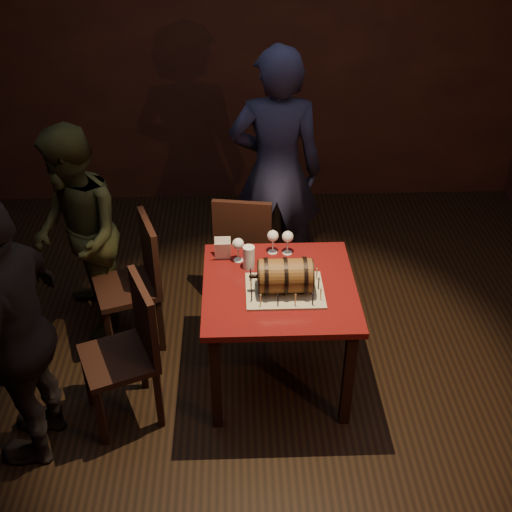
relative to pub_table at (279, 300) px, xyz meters
name	(u,v)px	position (x,y,z in m)	size (l,w,h in m)	color
room_shell	(260,191)	(-0.12, -0.04, 0.76)	(5.04, 5.04, 2.80)	black
pub_table	(279,300)	(0.00, 0.00, 0.00)	(0.90, 0.90, 0.75)	#490C0E
cake_board	(285,291)	(0.03, -0.06, 0.12)	(0.45, 0.35, 0.01)	#A19A81
barrel_cake	(285,276)	(0.03, -0.06, 0.22)	(0.37, 0.21, 0.21)	brown
birthday_candles	(285,284)	(0.03, -0.06, 0.16)	(0.40, 0.30, 0.09)	#FAE395
wine_glass_left	(238,245)	(-0.24, 0.26, 0.23)	(0.07, 0.07, 0.16)	silver
wine_glass_mid	(273,237)	(-0.02, 0.34, 0.23)	(0.07, 0.07, 0.16)	silver
wine_glass_right	(288,238)	(0.07, 0.33, 0.23)	(0.07, 0.07, 0.16)	silver
pint_of_ale	(249,258)	(-0.17, 0.18, 0.18)	(0.07, 0.07, 0.15)	silver
menu_card	(223,249)	(-0.33, 0.29, 0.17)	(0.10, 0.05, 0.13)	white
chair_back	(244,245)	(-0.19, 0.78, -0.12)	(0.46, 0.46, 0.93)	black
chair_left_rear	(138,277)	(-0.90, 0.43, -0.12)	(0.51, 0.51, 0.93)	black
chair_left_front	(131,346)	(-0.86, -0.25, -0.12)	(0.52, 0.52, 0.93)	black
person_back	(276,172)	(0.05, 1.13, 0.28)	(0.67, 0.44, 1.84)	#1C1D38
person_left_rear	(77,236)	(-1.30, 0.59, 0.11)	(0.73, 0.57, 1.50)	#36391C
person_left_front	(16,334)	(-1.39, -0.47, 0.18)	(0.96, 0.40, 1.64)	black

